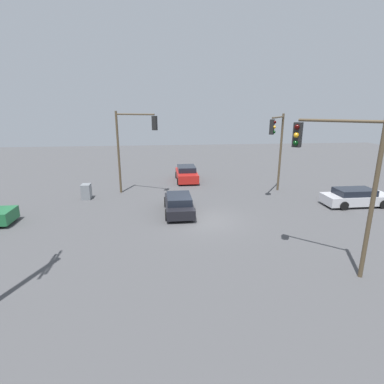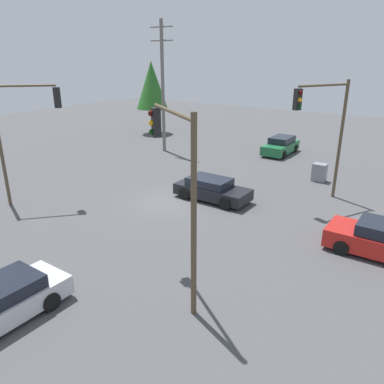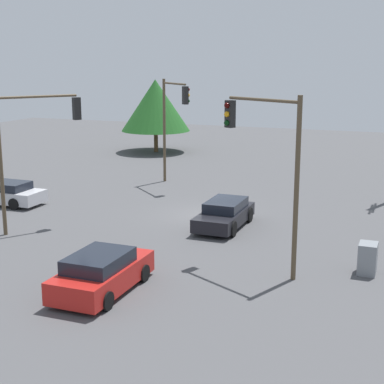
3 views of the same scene
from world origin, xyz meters
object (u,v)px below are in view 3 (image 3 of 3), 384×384
(traffic_signal_main, at_px, (269,152))
(traffic_signal_aux, at_px, (172,114))
(sedan_silver, at_px, (3,193))
(electrical_cabinet, at_px, (368,258))
(sedan_dark, at_px, (225,214))
(sedan_red, at_px, (102,273))
(traffic_signal_cross, at_px, (32,136))

(traffic_signal_main, height_order, traffic_signal_aux, traffic_signal_main)
(sedan_silver, xyz_separation_m, electrical_cabinet, (-3.88, -19.80, -0.03))
(sedan_dark, distance_m, traffic_signal_aux, 10.78)
(sedan_red, bearing_deg, sedan_silver, 141.79)
(sedan_dark, bearing_deg, traffic_signal_aux, -52.53)
(traffic_signal_main, bearing_deg, electrical_cabinet, -136.82)
(traffic_signal_aux, bearing_deg, sedan_dark, -10.12)
(traffic_signal_aux, bearing_deg, traffic_signal_cross, -57.11)
(sedan_red, height_order, traffic_signal_main, traffic_signal_main)
(sedan_silver, relative_size, electrical_cabinet, 4.07)
(sedan_dark, height_order, electrical_cabinet, sedan_dark)
(sedan_red, xyz_separation_m, electrical_cabinet, (5.16, -8.32, -0.10))
(traffic_signal_cross, relative_size, traffic_signal_aux, 0.97)
(traffic_signal_aux, height_order, electrical_cabinet, traffic_signal_aux)
(traffic_signal_main, xyz_separation_m, traffic_signal_cross, (1.36, 11.37, -0.11))
(sedan_red, bearing_deg, electrical_cabinet, 31.81)
(traffic_signal_main, bearing_deg, sedan_dark, -28.32)
(traffic_signal_cross, distance_m, traffic_signal_aux, 11.78)
(traffic_signal_main, height_order, electrical_cabinet, traffic_signal_main)
(traffic_signal_aux, distance_m, electrical_cabinet, 18.16)
(traffic_signal_cross, bearing_deg, traffic_signal_aux, 24.52)
(traffic_signal_cross, bearing_deg, sedan_red, -95.64)
(sedan_silver, bearing_deg, traffic_signal_main, -106.70)
(sedan_silver, bearing_deg, sedan_dark, -89.40)
(sedan_silver, height_order, traffic_signal_main, traffic_signal_main)
(traffic_signal_aux, bearing_deg, electrical_cabinet, -0.17)
(sedan_dark, relative_size, traffic_signal_aux, 0.65)
(sedan_dark, height_order, sedan_silver, sedan_dark)
(sedan_dark, height_order, traffic_signal_aux, traffic_signal_aux)
(traffic_signal_aux, bearing_deg, traffic_signal_main, -11.60)
(sedan_dark, bearing_deg, sedan_red, 81.42)
(sedan_red, bearing_deg, traffic_signal_cross, 140.31)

